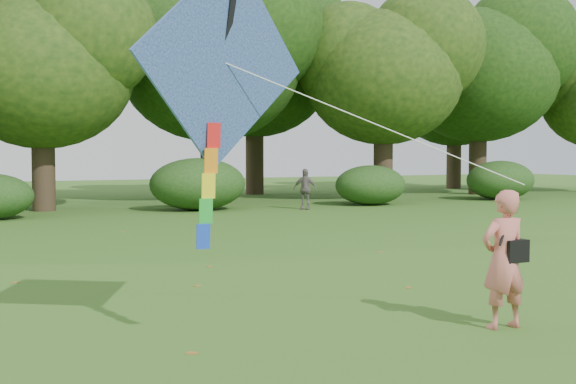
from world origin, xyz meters
name	(u,v)px	position (x,y,z in m)	size (l,w,h in m)	color
ground	(460,324)	(0.00, 0.00, 0.00)	(100.00, 100.00, 0.00)	#265114
man_kite_flyer	(504,259)	(0.31, -0.38, 0.80)	(0.58, 0.38, 1.60)	#C7665E
bystander_right	(305,189)	(6.62, 16.54, 0.74)	(0.87, 0.36, 1.48)	slate
crossbody_bag	(513,250)	(0.43, -0.41, 0.91)	(0.43, 0.20, 0.67)	black
flying_kite	(223,67)	(-2.85, 0.33, 2.90)	(4.48, 1.16, 3.03)	#23629A
tree_line	(126,66)	(1.67, 22.88, 5.60)	(54.70, 15.30, 9.48)	#3A2D1E
shrub_band	(94,189)	(-0.72, 17.60, 0.86)	(39.15, 3.22, 1.88)	#264919
fallen_leaves	(221,275)	(-1.30, 4.45, 0.01)	(9.44, 14.49, 0.01)	brown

